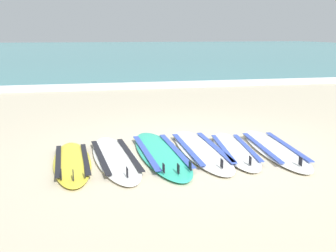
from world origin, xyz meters
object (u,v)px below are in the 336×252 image
surfboard_1 (115,157)px  surfboard_3 (201,150)px  surfboard_0 (72,162)px  surfboard_2 (161,153)px  surfboard_4 (235,150)px  surfboard_5 (274,148)px

surfboard_1 → surfboard_3: 1.30m
surfboard_0 → surfboard_1: bearing=7.7°
surfboard_1 → surfboard_2: same height
surfboard_2 → surfboard_3: 0.62m
surfboard_1 → surfboard_4: same height
surfboard_2 → surfboard_5: (1.73, -0.13, -0.00)m
surfboard_0 → surfboard_5: (2.99, 0.03, -0.00)m
surfboard_4 → surfboard_5: (0.61, -0.07, -0.00)m
surfboard_1 → surfboard_4: (1.79, 0.02, 0.00)m
surfboard_0 → surfboard_5: bearing=0.5°
surfboard_3 → surfboard_0: bearing=-174.0°
surfboard_1 → surfboard_3: same height
surfboard_1 → surfboard_3: bearing=5.2°
surfboard_1 → surfboard_3: size_ratio=0.98×
surfboard_3 → surfboard_4: (0.50, -0.10, 0.00)m
surfboard_2 → surfboard_3: size_ratio=1.05×
surfboard_1 → surfboard_5: bearing=-1.2°
surfboard_0 → surfboard_2: bearing=7.1°
surfboard_0 → surfboard_5: same height
surfboard_3 → surfboard_5: size_ratio=1.03×
surfboard_4 → surfboard_0: bearing=-177.7°
surfboard_0 → surfboard_3: size_ratio=0.85×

